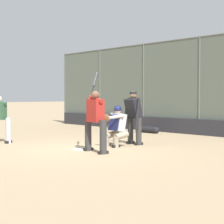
{
  "coord_description": "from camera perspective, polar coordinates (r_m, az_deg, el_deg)",
  "views": [
    {
      "loc": [
        -8.13,
        6.79,
        1.52
      ],
      "look_at": [
        -0.18,
        -1.0,
        1.05
      ],
      "focal_mm": 60.0,
      "sensor_mm": 36.0,
      "label": 1
    }
  ],
  "objects": [
    {
      "name": "ground_plane",
      "position": [
        10.7,
        -4.55,
        -5.76
      ],
      "size": [
        160.0,
        160.0,
        0.0
      ],
      "primitive_type": "plane",
      "color": "tan"
    },
    {
      "name": "bleachers_beyond",
      "position": [
        18.19,
        12.92,
        -0.91
      ],
      "size": [
        12.17,
        2.5,
        1.48
      ],
      "color": "slate",
      "rests_on": "ground_plane"
    },
    {
      "name": "catcher_behind_plate",
      "position": [
        11.33,
        0.57,
        -2.0
      ],
      "size": [
        0.66,
        0.79,
        1.25
      ],
      "rotation": [
        0.0,
        0.0,
        -0.06
      ],
      "color": "gray",
      "rests_on": "ground_plane"
    },
    {
      "name": "equipment_bag_dugout_side",
      "position": [
        15.66,
        5.35,
        -2.67
      ],
      "size": [
        1.23,
        0.27,
        0.27
      ],
      "color": "black",
      "rests_on": "ground_plane"
    },
    {
      "name": "padding_wall",
      "position": [
        15.12,
        12.9,
        -2.24
      ],
      "size": [
        17.03,
        0.18,
        0.62
      ],
      "primitive_type": "cube",
      "color": "#28282D",
      "rests_on": "ground_plane"
    },
    {
      "name": "umpire_home",
      "position": [
        11.75,
        3.3,
        -0.63
      ],
      "size": [
        0.68,
        0.45,
        1.67
      ],
      "rotation": [
        0.0,
        0.0,
        -0.12
      ],
      "color": "#333333",
      "rests_on": "ground_plane"
    },
    {
      "name": "backstop_fence",
      "position": [
        15.16,
        13.17,
        4.27
      ],
      "size": [
        17.46,
        0.08,
        3.88
      ],
      "color": "#515651",
      "rests_on": "ground_plane"
    },
    {
      "name": "batter_at_plate",
      "position": [
        10.12,
        -2.55,
        -1.05
      ],
      "size": [
        0.98,
        0.74,
        2.21
      ],
      "rotation": [
        0.0,
        0.0,
        -0.16
      ],
      "color": "#333333",
      "rests_on": "ground_plane"
    },
    {
      "name": "home_plate_marker",
      "position": [
        10.69,
        -4.55,
        -5.73
      ],
      "size": [
        0.43,
        0.43,
        0.01
      ],
      "primitive_type": "cube",
      "color": "white",
      "rests_on": "ground_plane"
    }
  ]
}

